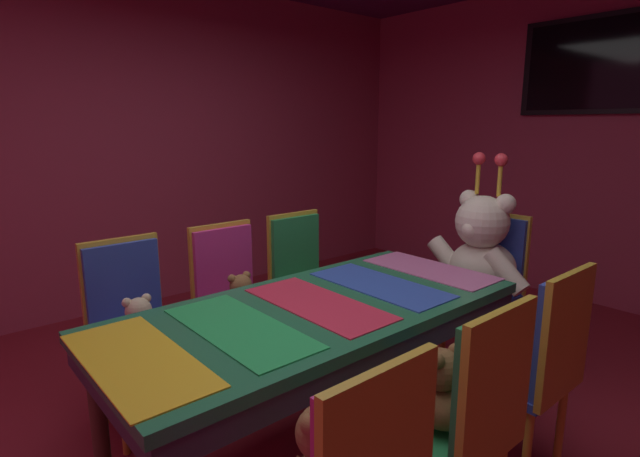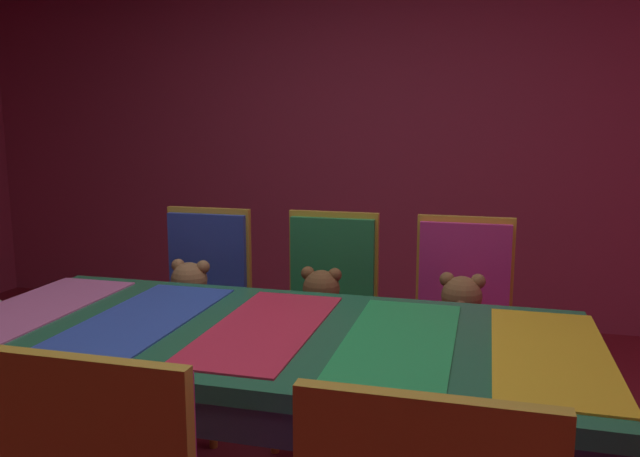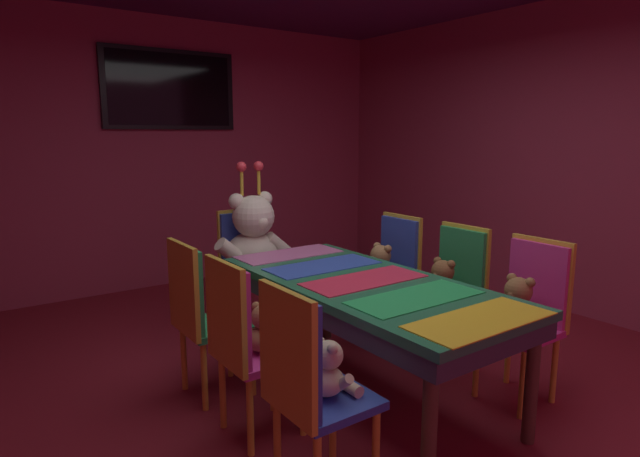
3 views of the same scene
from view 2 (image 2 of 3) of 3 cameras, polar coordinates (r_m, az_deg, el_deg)
The scene contains 8 objects.
wall_right at distance 4.45m, azimuth 6.47°, elevation 9.80°, with size 0.12×6.40×2.80m, color #99334C.
banquet_table at distance 2.06m, azimuth -4.91°, elevation -11.24°, with size 0.90×2.02×0.75m.
chair_right_0 at distance 2.76m, azimuth 12.67°, elevation -7.16°, with size 0.42×0.41×0.98m.
teddy_right_0 at distance 2.62m, azimuth 12.54°, elevation -8.04°, with size 0.27×0.34×0.33m.
chair_right_1 at distance 2.83m, azimuth 0.75°, elevation -6.49°, with size 0.42×0.41×0.98m.
teddy_right_1 at distance 2.70m, azimuth -0.01°, elevation -7.38°, with size 0.26×0.33×0.32m.
chair_right_2 at distance 3.00m, azimuth -10.42°, elevation -5.73°, with size 0.42×0.41×0.98m.
teddy_right_2 at distance 2.87m, azimuth -11.67°, elevation -6.47°, with size 0.26×0.34×0.32m.
Camera 2 is at (-1.81, -0.66, 1.39)m, focal length 35.58 mm.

